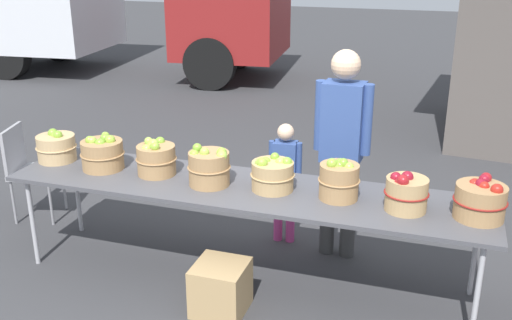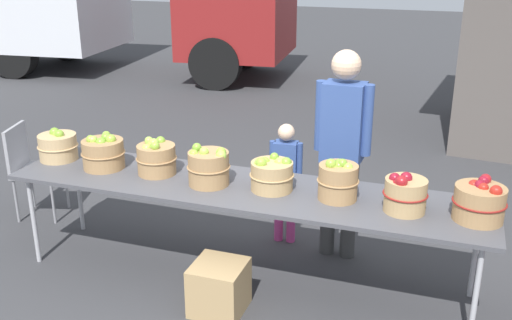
{
  "view_description": "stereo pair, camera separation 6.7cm",
  "coord_description": "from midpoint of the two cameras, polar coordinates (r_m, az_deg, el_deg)",
  "views": [
    {
      "loc": [
        1.32,
        -3.71,
        2.4
      ],
      "look_at": [
        0.0,
        0.3,
        0.85
      ],
      "focal_mm": 41.66,
      "sensor_mm": 36.0,
      "label": 1
    },
    {
      "loc": [
        1.38,
        -3.69,
        2.4
      ],
      "look_at": [
        0.0,
        0.3,
        0.85
      ],
      "focal_mm": 41.66,
      "sensor_mm": 36.0,
      "label": 2
    }
  ],
  "objects": [
    {
      "name": "ground_plane",
      "position": [
        4.61,
        -0.82,
        -11.21
      ],
      "size": [
        40.0,
        40.0,
        0.0
      ],
      "primitive_type": "plane",
      "color": "#38383A"
    },
    {
      "name": "apple_basket_green_2",
      "position": [
        4.52,
        -9.15,
        0.22
      ],
      "size": [
        0.31,
        0.31,
        0.28
      ],
      "color": "#A87F51",
      "rests_on": "market_table"
    },
    {
      "name": "child_customer",
      "position": [
        4.88,
        3.25,
        -1.34
      ],
      "size": [
        0.27,
        0.15,
        1.04
      ],
      "rotation": [
        0.0,
        0.0,
        3.22
      ],
      "color": "#CC3F8C",
      "rests_on": "ground"
    },
    {
      "name": "vendor_adult",
      "position": [
        4.58,
        8.71,
        1.93
      ],
      "size": [
        0.44,
        0.23,
        1.67
      ],
      "rotation": [
        0.0,
        0.0,
        3.1
      ],
      "color": "#3F3F3F",
      "rests_on": "ground"
    },
    {
      "name": "apple_basket_red_1",
      "position": [
        3.99,
        21.12,
        -3.75
      ],
      "size": [
        0.33,
        0.33,
        0.27
      ],
      "color": "#A87F51",
      "rests_on": "market_table"
    },
    {
      "name": "apple_basket_red_0",
      "position": [
        3.96,
        14.56,
        -3.17
      ],
      "size": [
        0.29,
        0.29,
        0.28
      ],
      "color": "tan",
      "rests_on": "market_table"
    },
    {
      "name": "apple_basket_green_5",
      "position": [
        4.06,
        8.35,
        -1.94
      ],
      "size": [
        0.29,
        0.29,
        0.3
      ],
      "color": "#A87F51",
      "rests_on": "market_table"
    },
    {
      "name": "apple_basket_green_1",
      "position": [
        4.72,
        -14.07,
        0.68
      ],
      "size": [
        0.34,
        0.34,
        0.27
      ],
      "color": "#A87F51",
      "rests_on": "market_table"
    },
    {
      "name": "apple_basket_green_0",
      "position": [
        5.02,
        -18.12,
        1.28
      ],
      "size": [
        0.32,
        0.32,
        0.26
      ],
      "color": "tan",
      "rests_on": "market_table"
    },
    {
      "name": "produce_crate",
      "position": [
        4.17,
        -3.1,
        -12.11
      ],
      "size": [
        0.35,
        0.35,
        0.35
      ],
      "primitive_type": "cube",
      "color": "tan",
      "rests_on": "ground"
    },
    {
      "name": "market_table",
      "position": [
        4.28,
        -0.87,
        -2.97
      ],
      "size": [
        3.5,
        0.76,
        0.75
      ],
      "color": "#4C4C51",
      "rests_on": "ground"
    },
    {
      "name": "apple_basket_green_4",
      "position": [
        4.18,
        1.98,
        -1.39
      ],
      "size": [
        0.32,
        0.32,
        0.25
      ],
      "color": "tan",
      "rests_on": "market_table"
    },
    {
      "name": "apple_basket_green_3",
      "position": [
        4.27,
        -4.12,
        -0.68
      ],
      "size": [
        0.31,
        0.31,
        0.3
      ],
      "color": "#A87F51",
      "rests_on": "market_table"
    },
    {
      "name": "folding_chair",
      "position": [
        5.76,
        -20.53,
        -0.32
      ],
      "size": [
        0.49,
        0.49,
        0.86
      ],
      "rotation": [
        0.0,
        0.0,
        1.84
      ],
      "color": "#99999E",
      "rests_on": "ground"
    }
  ]
}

